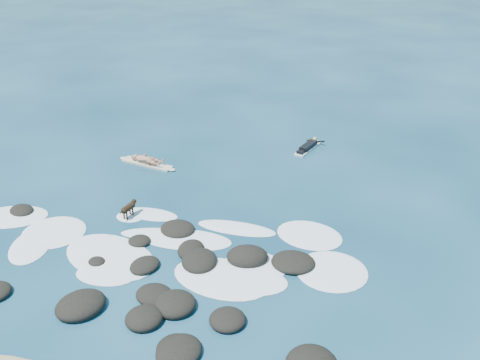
% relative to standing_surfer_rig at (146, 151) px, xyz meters
% --- Properties ---
extents(ground, '(160.00, 160.00, 0.00)m').
position_rel_standing_surfer_rig_xyz_m(ground, '(3.31, -5.86, -0.70)').
color(ground, '#0A2642').
rests_on(ground, ground).
extents(reef_rocks, '(14.64, 7.12, 0.62)m').
position_rel_standing_surfer_rig_xyz_m(reef_rocks, '(5.10, -8.04, -0.59)').
color(reef_rocks, black).
rests_on(reef_rocks, ground).
extents(breaking_foam, '(15.24, 6.32, 0.12)m').
position_rel_standing_surfer_rig_xyz_m(breaking_foam, '(3.91, -6.02, -0.69)').
color(breaking_foam, white).
rests_on(breaking_foam, ground).
extents(standing_surfer_rig, '(3.13, 0.95, 1.78)m').
position_rel_standing_surfer_rig_xyz_m(standing_surfer_rig, '(0.00, 0.00, 0.00)').
color(standing_surfer_rig, beige).
rests_on(standing_surfer_rig, ground).
extents(paddling_surfer_rig, '(1.20, 2.31, 0.40)m').
position_rel_standing_surfer_rig_xyz_m(paddling_surfer_rig, '(6.77, 4.16, -0.57)').
color(paddling_surfer_rig, white).
rests_on(paddling_surfer_rig, ground).
extents(dog, '(0.37, 1.04, 0.66)m').
position_rel_standing_surfer_rig_xyz_m(dog, '(1.57, -4.54, -0.26)').
color(dog, black).
rests_on(dog, ground).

